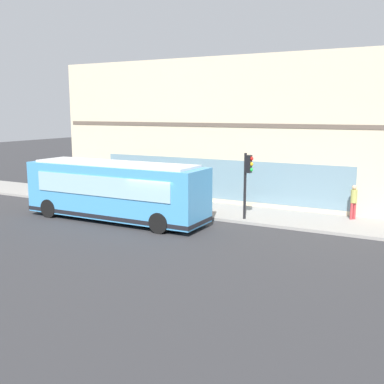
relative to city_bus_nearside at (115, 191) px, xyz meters
The scene contains 11 objects.
ground 3.38m from the city_bus_nearside, 94.55° to the right, with size 120.00×120.00×0.00m, color #2D2D30.
sidewalk_curb 5.40m from the city_bus_nearside, 35.11° to the right, with size 3.78×40.00×0.15m, color gray.
building_corner 10.55m from the city_bus_nearside, 17.11° to the right, with size 7.20×23.00×8.83m.
city_bus_nearside is the anchor object (origin of this frame).
traffic_light_near_corner 6.92m from the city_bus_nearside, 64.70° to the right, with size 0.32×0.49×3.42m.
fire_hydrant 4.46m from the city_bus_nearside, 13.38° to the right, with size 0.35×0.35×0.74m.
pedestrian_near_building_entrance 3.48m from the city_bus_nearside, 10.62° to the left, with size 0.32×0.32×1.57m.
pedestrian_by_light_pole 12.34m from the city_bus_nearside, 63.74° to the right, with size 0.32×0.32×1.79m.
pedestrian_walking_along_curb 5.39m from the city_bus_nearside, 11.62° to the right, with size 0.32×0.32×1.74m.
pedestrian_near_hydrant 6.96m from the city_bus_nearside, 47.68° to the left, with size 0.32×0.32×1.54m.
newspaper_vending_box 5.05m from the city_bus_nearside, 47.56° to the right, with size 0.44×0.42×0.90m.
Camera 1 is at (-18.72, -11.69, 5.66)m, focal length 43.12 mm.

